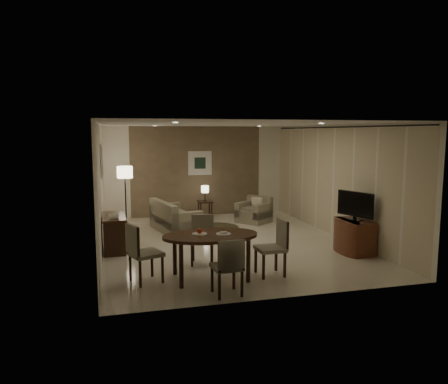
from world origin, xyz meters
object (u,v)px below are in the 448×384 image
object	(u,v)px
tv_cabinet	(355,236)
chair_far	(202,240)
dining_table	(211,256)
chair_right	(270,248)
sofa	(175,216)
armchair	(254,210)
console_desk	(114,233)
chair_left	(146,253)
floor_lamp	(126,196)
side_table	(205,210)
chair_near	(227,266)

from	to	relation	value
tv_cabinet	chair_far	distance (m)	3.27
dining_table	chair_right	xyz separation A→B (m)	(1.06, -0.10, 0.11)
sofa	armchair	distance (m)	2.35
console_desk	tv_cabinet	xyz separation A→B (m)	(4.89, -1.50, -0.03)
armchair	chair_left	bearing A→B (deg)	-74.61
tv_cabinet	floor_lamp	distance (m)	6.03
dining_table	sofa	xyz separation A→B (m)	(-0.06, 3.82, 0.00)
tv_cabinet	armchair	size ratio (longest dim) A/B	1.12
console_desk	chair_left	bearing A→B (deg)	-77.52
chair_right	armchair	bearing A→B (deg)	163.95
console_desk	armchair	size ratio (longest dim) A/B	1.49
dining_table	chair_far	xyz separation A→B (m)	(0.03, 0.86, 0.08)
tv_cabinet	side_table	distance (m)	4.97
tv_cabinet	chair_near	bearing A→B (deg)	-153.12
chair_left	armchair	xyz separation A→B (m)	(3.33, 4.25, -0.15)
sofa	tv_cabinet	bearing A→B (deg)	-144.78
chair_left	side_table	xyz separation A→B (m)	(2.13, 5.16, -0.24)
chair_right	armchair	size ratio (longest dim) A/B	1.22
console_desk	chair_left	size ratio (longest dim) A/B	1.19
armchair	tv_cabinet	bearing A→B (deg)	-19.68
tv_cabinet	chair_left	bearing A→B (deg)	-170.53
dining_table	chair_near	bearing A→B (deg)	-84.88
tv_cabinet	side_table	xyz separation A→B (m)	(-2.26, 4.42, -0.09)
chair_near	side_table	world-z (taller)	chair_near
floor_lamp	chair_far	bearing A→B (deg)	-71.65
chair_left	floor_lamp	size ratio (longest dim) A/B	0.62
chair_right	chair_far	bearing A→B (deg)	-134.36
chair_left	sofa	world-z (taller)	chair_left
sofa	floor_lamp	size ratio (longest dim) A/B	1.03
chair_near	chair_right	xyz separation A→B (m)	(0.98, 0.71, 0.04)
armchair	sofa	bearing A→B (deg)	-113.68
chair_far	floor_lamp	xyz separation A→B (m)	(-1.29, 3.89, 0.35)
chair_far	chair_left	size ratio (longest dim) A/B	0.92
floor_lamp	armchair	bearing A→B (deg)	-6.73
console_desk	tv_cabinet	size ratio (longest dim) A/B	1.33
tv_cabinet	sofa	xyz separation A→B (m)	(-3.35, 2.99, 0.04)
chair_right	console_desk	bearing A→B (deg)	-133.63
chair_near	chair_far	size ratio (longest dim) A/B	0.99
armchair	dining_table	bearing A→B (deg)	-63.78
chair_far	side_table	distance (m)	4.50
console_desk	sofa	xyz separation A→B (m)	(1.54, 1.49, 0.02)
dining_table	chair_left	xyz separation A→B (m)	(-1.10, 0.09, 0.12)
console_desk	chair_near	size ratio (longest dim) A/B	1.31
console_desk	chair_near	xyz separation A→B (m)	(1.66, -3.14, 0.08)
chair_far	chair_left	world-z (taller)	chair_left
chair_near	side_table	distance (m)	6.14
tv_cabinet	sofa	bearing A→B (deg)	138.26
chair_near	chair_left	xyz separation A→B (m)	(-1.17, 0.90, 0.05)
chair_left	side_table	size ratio (longest dim) A/B	1.94
chair_far	chair_right	world-z (taller)	chair_right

